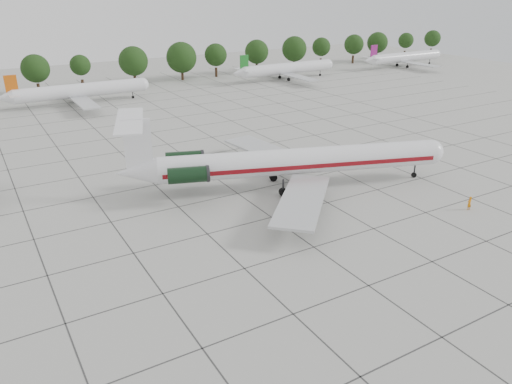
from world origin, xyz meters
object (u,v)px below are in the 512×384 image
ground_crew (469,203)px  bg_airliner_e (405,57)px  main_airliner (283,162)px  bg_airliner_c (80,91)px  bg_airliner_d (287,69)px

ground_crew → bg_airliner_e: 108.99m
main_airliner → ground_crew: size_ratio=25.31×
ground_crew → bg_airliner_c: bearing=-69.2°
ground_crew → bg_airliner_c: 83.35m
bg_airliner_c → bg_airliner_e: same height
bg_airliner_c → bg_airliner_d: 55.16m
ground_crew → bg_airliner_e: bearing=-129.6°
bg_airliner_e → bg_airliner_d: bearing=179.7°
bg_airliner_c → bg_airliner_e: 99.27m
bg_airliner_d → bg_airliner_e: 44.14m
ground_crew → bg_airliner_d: bearing=-107.1°
ground_crew → bg_airliner_d: (28.76, 81.26, 2.09)m
bg_airliner_c → bg_airliner_d: bearing=2.3°
ground_crew → bg_airliner_c: (-26.35, 79.05, 2.09)m
ground_crew → bg_airliner_d: bg_airliner_d is taller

